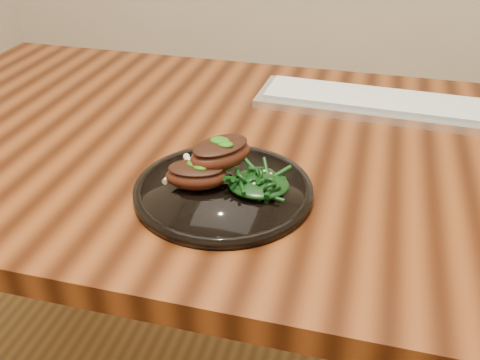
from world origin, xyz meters
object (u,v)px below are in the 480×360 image
Objects in this scene: desk at (292,188)px; plate at (223,190)px; keyboard at (380,103)px; greens_heap at (258,181)px; lamb_chop_front at (196,174)px.

plate reaches higher than desk.
desk is at bearing -123.01° from keyboard.
lamb_chop_front is at bearing -171.13° from greens_heap.
plate is (-0.08, -0.17, 0.09)m from desk.
desk is 0.26m from keyboard.
desk is at bearing 81.44° from greens_heap.
greens_heap is 0.41m from keyboard.
keyboard is (0.21, 0.38, 0.00)m from plate.
keyboard is (0.25, 0.39, -0.02)m from lamb_chop_front.
desk is 0.24m from lamb_chop_front.
lamb_chop_front is (-0.04, -0.01, 0.03)m from plate.
greens_heap is (-0.03, -0.17, 0.11)m from desk.
plate is at bearing -114.08° from desk.
plate is 2.63× the size of lamb_chop_front.
desk is at bearing 57.61° from lamb_chop_front.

